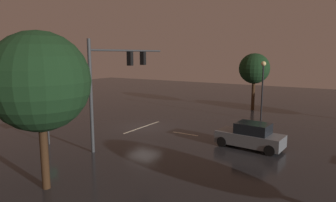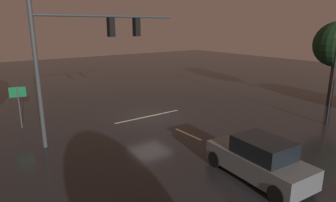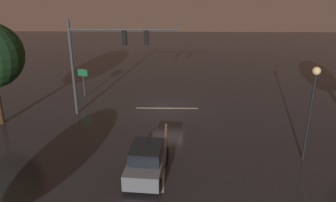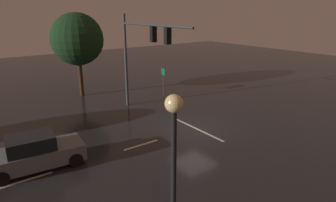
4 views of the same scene
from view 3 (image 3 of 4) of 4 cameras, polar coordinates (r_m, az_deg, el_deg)
name	(u,v)px [view 3 (image 3 of 4)]	position (r m, az deg, el deg)	size (l,w,h in m)	color
ground_plane	(167,109)	(26.85, -0.17, -1.34)	(80.00, 80.00, 0.00)	#232326
traffic_signal_assembly	(105,50)	(24.91, -10.68, 8.47)	(7.95, 0.47, 7.10)	#383A3D
lane_dash_far	(166,130)	(23.18, -0.38, -4.99)	(2.20, 0.16, 0.01)	beige
lane_dash_mid	(163,180)	(17.95, -0.87, -13.22)	(2.20, 0.16, 0.01)	beige
stop_bar	(167,108)	(26.98, -0.17, -1.22)	(5.00, 0.16, 0.01)	beige
car_approaching	(147,160)	(18.13, -3.57, -9.94)	(2.23, 4.49, 1.70)	slate
street_lamp_left_kerb	(312,98)	(19.68, 23.29, 0.55)	(0.44, 0.44, 5.52)	black
route_sign	(83,77)	(29.91, -14.21, 4.03)	(0.89, 0.27, 2.54)	#383A3D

